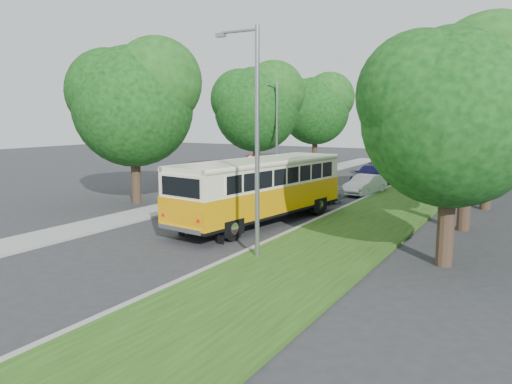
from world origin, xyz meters
The scene contains 13 objects.
ground centered at (0.00, 0.00, 0.00)m, with size 120.00×120.00×0.00m, color #2C2C2E.
curb centered at (3.60, 5.00, 0.07)m, with size 0.20×70.00×0.15m, color gray.
grass_verge centered at (5.95, 5.00, 0.07)m, with size 4.50×70.00×0.13m, color #244512.
sidewalk centered at (-4.80, 5.00, 0.06)m, with size 2.20×70.00×0.12m, color gray.
treeline centered at (3.15, 17.99, 5.93)m, with size 24.27×41.91×9.46m.
lamppost_near centered at (4.21, -2.50, 4.37)m, with size 1.71×0.16×8.00m.
lamppost_far centered at (-4.70, 16.00, 4.12)m, with size 1.71×0.16×7.50m.
warning_sign centered at (-4.50, 11.98, 1.71)m, with size 0.56×0.10×2.50m.
vintage_bus centered at (1.45, 2.77, 1.54)m, with size 2.67×10.39×3.09m, color #ED9D07, non-canonical shape.
car_silver centered at (1.75, 8.74, 0.65)m, with size 1.54×3.82×1.30m, color #A9A9AE.
car_white centered at (3.00, 13.79, 0.64)m, with size 1.35×3.88×1.28m, color silver.
car_blue centered at (2.17, 17.97, 0.77)m, with size 2.15×5.30×1.54m, color #141458.
car_grey centered at (2.77, 27.43, 0.70)m, with size 2.33×5.05×1.40m, color slate.
Camera 1 is at (12.79, -17.33, 5.00)m, focal length 35.00 mm.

